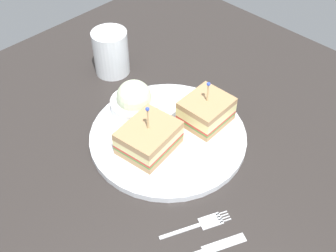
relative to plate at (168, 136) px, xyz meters
The scene contains 8 objects.
ground_plane 1.63cm from the plate, ahead, with size 97.48×97.48×2.00cm, color #2D2826.
plate is the anchor object (origin of this frame).
sandwich_half_front 5.74cm from the plate, behind, with size 11.03×9.52×9.71cm.
sandwich_half_back 8.63cm from the plate, 19.46° to the right, with size 9.03×8.04×9.42cm.
coleslaw_bowl 9.77cm from the plate, 88.05° to the left, with size 9.43×9.43×6.79cm.
drink_glass 24.61cm from the plate, 75.40° to the left, with size 7.65×7.65×9.97cm.
fork 19.40cm from the plate, 118.77° to the right, with size 11.22×6.00×0.35cm.
knife 23.71cm from the plate, 119.07° to the right, with size 11.82×6.30×0.35cm.
Camera 1 is at (-38.10, -37.83, 56.68)cm, focal length 44.11 mm.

